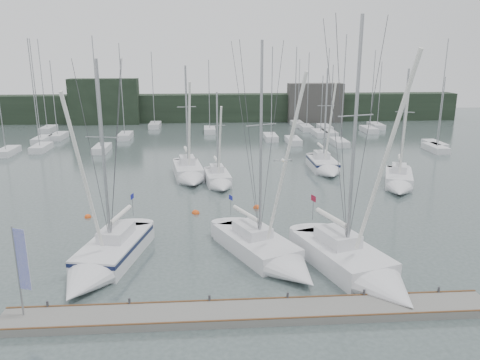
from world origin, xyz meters
name	(u,v)px	position (x,y,z in m)	size (l,w,h in m)	color
ground	(243,270)	(0.00, 0.00, 0.00)	(160.00, 160.00, 0.00)	#414F4E
dock	(250,313)	(0.00, -5.00, 0.20)	(24.00, 2.00, 0.40)	slate
far_treeline	(217,108)	(0.00, 62.00, 2.50)	(90.00, 4.00, 5.00)	black
far_building_left	(105,102)	(-20.00, 60.00, 4.00)	(12.00, 3.00, 8.00)	black
far_building_right	(315,103)	(18.00, 60.00, 3.50)	(10.00, 3.00, 7.00)	#413F3C
mast_forest	(235,135)	(2.35, 44.30, 0.50)	(58.38, 27.28, 14.89)	silver
sailboat_near_left	(102,262)	(-8.30, 0.57, 0.59)	(4.84, 9.98, 13.21)	silver
sailboat_near_center	(273,257)	(1.93, 0.70, 0.51)	(6.60, 9.69, 14.29)	silver
sailboat_near_right	(362,271)	(6.66, -1.74, 0.61)	(6.03, 10.05, 15.61)	silver
sailboat_mid_b	(190,174)	(-3.78, 20.55, 0.61)	(3.76, 8.26, 12.14)	silver
sailboat_mid_c	(219,181)	(-0.87, 18.09, 0.52)	(2.88, 6.36, 9.63)	silver
sailboat_mid_d	(325,167)	(10.72, 22.81, 0.60)	(2.64, 7.58, 11.78)	silver
sailboat_mid_e	(399,183)	(16.16, 16.21, 0.56)	(5.13, 8.23, 11.88)	silver
buoy_a	(195,213)	(-3.02, 10.52, 0.00)	(0.55, 0.55, 0.55)	#E94F14
buoy_b	(257,208)	(2.06, 11.39, 0.00)	(0.58, 0.58, 0.58)	#E94F14
buoy_c	(88,217)	(-11.43, 10.10, 0.00)	(0.53, 0.53, 0.53)	#E94F14
dock_banner	(21,264)	(-10.70, -4.81, 3.08)	(0.66, 0.27, 4.54)	#919398
seagull	(283,160)	(2.03, -1.32, 7.00)	(0.93, 0.41, 0.18)	silver
buoy_d	(196,214)	(-2.95, 10.39, 0.00)	(0.57, 0.57, 0.57)	#E94F14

